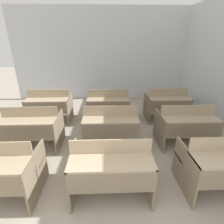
{
  "coord_description": "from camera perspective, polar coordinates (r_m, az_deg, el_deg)",
  "views": [
    {
      "loc": [
        0.16,
        -0.41,
        2.12
      ],
      "look_at": [
        0.28,
        2.88,
        0.75
      ],
      "focal_mm": 28.0,
      "sensor_mm": 36.0,
      "label": 1
    }
  ],
  "objects": [
    {
      "name": "bench_second_left",
      "position": [
        3.95,
        -24.75,
        -4.5
      ],
      "size": [
        1.11,
        0.78,
        0.9
      ],
      "color": "#7D6E57",
      "rests_on": "ground_plane"
    },
    {
      "name": "bench_second_right",
      "position": [
        4.0,
        22.93,
        -3.89
      ],
      "size": [
        1.11,
        0.78,
        0.9
      ],
      "color": "#7D6E57",
      "rests_on": "ground_plane"
    },
    {
      "name": "bench_front_right",
      "position": [
        3.08,
        32.69,
        -14.14
      ],
      "size": [
        1.11,
        0.78,
        0.9
      ],
      "color": "#83745D",
      "rests_on": "ground_plane"
    },
    {
      "name": "bench_third_center",
      "position": [
        4.81,
        -1.27,
        2.32
      ],
      "size": [
        1.11,
        0.78,
        0.9
      ],
      "color": "#7B6B54",
      "rests_on": "ground_plane"
    },
    {
      "name": "wastepaper_bin",
      "position": [
        6.14,
        22.62,
        2.36
      ],
      "size": [
        0.31,
        0.31,
        0.38
      ],
      "color": "#1E6B33",
      "rests_on": "ground_plane"
    },
    {
      "name": "bench_third_right",
      "position": [
        5.11,
        17.35,
        2.51
      ],
      "size": [
        1.11,
        0.78,
        0.9
      ],
      "color": "#796A53",
      "rests_on": "ground_plane"
    },
    {
      "name": "wall_back",
      "position": [
        6.64,
        -3.66,
        17.9
      ],
      "size": [
        6.27,
        0.06,
        3.19
      ],
      "color": "silver",
      "rests_on": "ground_plane"
    },
    {
      "name": "bench_front_center",
      "position": [
        2.57,
        -0.37,
        -17.53
      ],
      "size": [
        1.11,
        0.78,
        0.9
      ],
      "color": "#81715A",
      "rests_on": "ground_plane"
    },
    {
      "name": "bench_third_left",
      "position": [
        5.06,
        -19.74,
        2.03
      ],
      "size": [
        1.11,
        0.78,
        0.9
      ],
      "color": "#83745D",
      "rests_on": "ground_plane"
    },
    {
      "name": "bench_second_center",
      "position": [
        3.65,
        -0.54,
        -4.5
      ],
      "size": [
        1.11,
        0.78,
        0.9
      ],
      "color": "#7D6E57",
      "rests_on": "ground_plane"
    }
  ]
}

